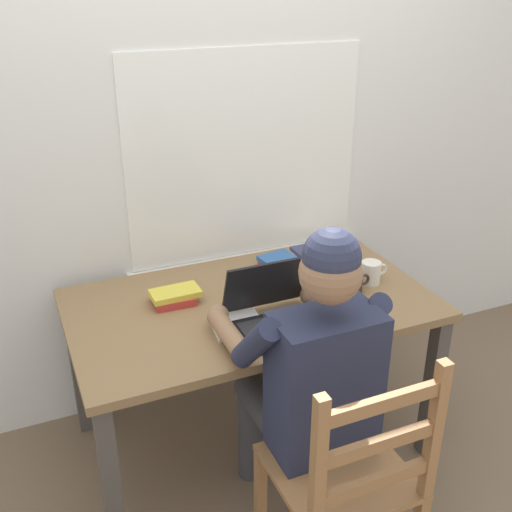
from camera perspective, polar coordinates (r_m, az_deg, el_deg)
ground_plane at (r=2.86m, az=-0.44°, el=-16.54°), size 8.00×8.00×0.00m
back_wall at (r=2.67m, az=-4.68°, el=11.94°), size 6.00×0.08×2.60m
desk at (r=2.49m, az=-0.49°, el=-5.88°), size 1.43×0.83×0.70m
seated_person at (r=2.09m, az=4.92°, el=-10.71°), size 0.50×0.60×1.24m
wooden_chair at (r=2.05m, az=8.55°, el=-19.90°), size 0.42×0.42×0.94m
laptop at (r=2.28m, az=1.78°, el=-5.15°), size 0.33×0.31×0.23m
computer_mouse at (r=2.39m, az=8.57°, el=-4.80°), size 0.06×0.10×0.03m
coffee_mug_white at (r=2.61m, az=10.68°, el=-1.51°), size 0.12×0.08×0.10m
coffee_mug_dark at (r=2.52m, az=9.09°, el=-2.47°), size 0.12×0.08×0.09m
book_stack_main at (r=2.44m, az=-7.60°, el=-3.75°), size 0.20×0.13×0.06m
book_stack_side at (r=2.71m, az=2.18°, el=-0.59°), size 0.17×0.16×0.04m
paper_pile_near_laptop at (r=2.51m, az=-0.21°, el=-3.35°), size 0.24×0.22×0.01m
paper_pile_back_corner at (r=2.87m, az=6.86°, el=0.42°), size 0.28×0.20×0.01m
paper_pile_side at (r=2.28m, az=-1.73°, el=-6.41°), size 0.20×0.19×0.02m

